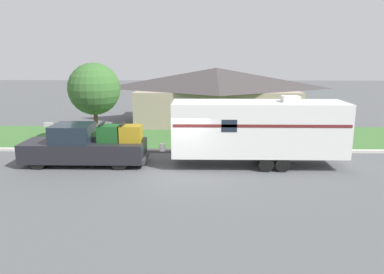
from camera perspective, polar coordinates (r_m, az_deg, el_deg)
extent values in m
plane|color=#515456|center=(17.24, -1.68, -5.43)|extent=(120.00, 120.00, 0.00)
cube|color=beige|center=(20.81, -1.16, -2.04)|extent=(80.00, 0.30, 0.14)
cube|color=#3D6B33|center=(24.37, -0.81, 0.01)|extent=(80.00, 7.00, 0.03)
cube|color=gray|center=(29.77, 3.67, 4.85)|extent=(12.01, 7.01, 2.64)
pyramid|color=#3D3838|center=(29.56, 3.72, 8.93)|extent=(12.97, 7.57, 1.61)
cube|color=#4C3828|center=(26.38, 3.97, 3.24)|extent=(1.00, 0.06, 2.10)
cylinder|color=black|center=(19.05, -22.48, -3.27)|extent=(0.88, 0.28, 0.88)
cylinder|color=black|center=(20.52, -20.67, -2.02)|extent=(0.88, 0.28, 0.88)
cylinder|color=black|center=(17.86, -11.00, -3.55)|extent=(0.88, 0.28, 0.88)
cylinder|color=black|center=(19.42, -9.99, -2.19)|extent=(0.88, 0.28, 0.88)
cube|color=black|center=(19.41, -19.33, -1.93)|extent=(3.55, 2.02, 0.92)
cube|color=#19232D|center=(19.01, -17.72, 0.61)|extent=(1.84, 1.86, 0.84)
cube|color=black|center=(18.59, -10.82, -2.06)|extent=(2.32, 2.02, 0.92)
cube|color=#333333|center=(18.46, -7.06, -3.12)|extent=(0.12, 1.82, 0.20)
cube|color=#194C1E|center=(18.51, -12.48, 0.54)|extent=(1.07, 0.85, 0.80)
cube|color=black|center=(18.50, -13.58, 1.99)|extent=(0.10, 0.93, 0.08)
cube|color=olive|center=(18.29, -9.36, 0.53)|extent=(1.07, 0.85, 0.80)
cube|color=black|center=(18.27, -10.47, 2.00)|extent=(0.10, 0.93, 0.08)
cylinder|color=black|center=(17.59, 11.23, -4.13)|extent=(0.69, 0.22, 0.69)
cylinder|color=black|center=(19.49, 10.23, -2.44)|extent=(0.69, 0.22, 0.69)
cylinder|color=black|center=(17.73, 13.64, -4.11)|extent=(0.69, 0.22, 0.69)
cylinder|color=black|center=(19.62, 12.41, -2.43)|extent=(0.69, 0.22, 0.69)
cube|color=silver|center=(18.14, 10.04, 1.36)|extent=(8.16, 2.28, 2.52)
cube|color=#5B1E1E|center=(16.97, 10.66, 1.64)|extent=(8.00, 0.01, 0.14)
cube|color=#383838|center=(18.29, -4.70, -2.28)|extent=(1.16, 0.12, 0.10)
cylinder|color=silver|center=(18.23, -4.53, -1.58)|extent=(0.28, 0.28, 0.36)
cube|color=silver|center=(18.21, 14.80, 5.64)|extent=(0.80, 0.68, 0.28)
cube|color=#19232D|center=(16.79, 5.70, 1.69)|extent=(0.70, 0.01, 0.56)
cylinder|color=brown|center=(23.46, -20.91, 0.11)|extent=(0.09, 0.09, 1.19)
cube|color=#B2B2B2|center=(23.33, -21.04, 1.80)|extent=(0.48, 0.20, 0.22)
cylinder|color=brown|center=(23.04, -14.38, 1.60)|extent=(0.24, 0.24, 2.18)
sphere|color=#38662D|center=(22.73, -14.69, 7.11)|extent=(3.03, 3.03, 3.03)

